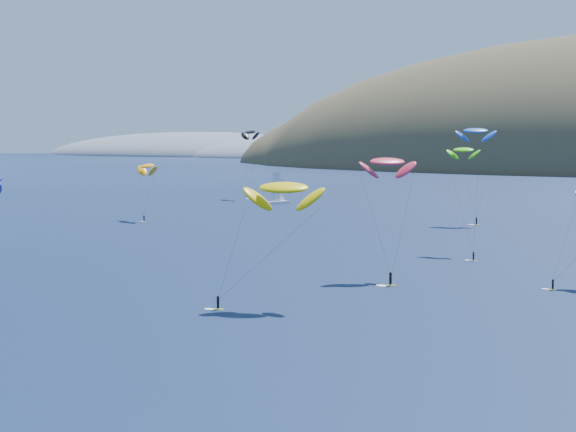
# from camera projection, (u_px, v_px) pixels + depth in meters

# --- Properties ---
(headland) EXTENTS (460.00, 250.00, 60.00)m
(headland) POSITION_uv_depth(u_px,v_px,m) (216.00, 158.00, 921.32)
(headland) COLOR slate
(headland) RESTS_ON ground
(sailboat) EXTENTS (9.79, 8.99, 11.69)m
(sailboat) POSITION_uv_depth(u_px,v_px,m) (278.00, 201.00, 260.77)
(sailboat) COLOR silver
(sailboat) RESTS_ON ground
(kitesurfer_1) EXTENTS (9.39, 8.69, 16.60)m
(kitesurfer_1) POSITION_uv_depth(u_px,v_px,m) (147.00, 166.00, 209.75)
(kitesurfer_1) COLOR #CFE219
(kitesurfer_1) RESTS_ON ground
(kitesurfer_2) EXTENTS (12.32, 11.08, 18.21)m
(kitesurfer_2) POSITION_uv_depth(u_px,v_px,m) (284.00, 188.00, 103.84)
(kitesurfer_2) COLOR #CFE219
(kitesurfer_2) RESTS_ON ground
(kitesurfer_3) EXTENTS (8.55, 11.96, 21.14)m
(kitesurfer_3) POSITION_uv_depth(u_px,v_px,m) (463.00, 150.00, 151.24)
(kitesurfer_3) COLOR #CFE219
(kitesurfer_3) RESTS_ON ground
(kitesurfer_4) EXTENTS (10.36, 7.23, 26.01)m
(kitesurfer_4) POSITION_uv_depth(u_px,v_px,m) (476.00, 131.00, 199.83)
(kitesurfer_4) COLOR #CFE219
(kitesurfer_4) RESTS_ON ground
(kitesurfer_9) EXTENTS (9.27, 11.90, 20.51)m
(kitesurfer_9) POSITION_uv_depth(u_px,v_px,m) (387.00, 162.00, 124.48)
(kitesurfer_9) COLOR #CFE219
(kitesurfer_9) RESTS_ON ground
(kitesurfer_12) EXTENTS (9.75, 7.35, 25.78)m
(kitesurfer_12) POSITION_uv_depth(u_px,v_px,m) (250.00, 132.00, 281.10)
(kitesurfer_12) COLOR #CFE219
(kitesurfer_12) RESTS_ON ground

